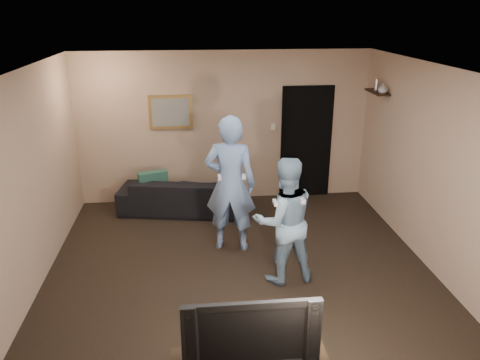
{
  "coord_description": "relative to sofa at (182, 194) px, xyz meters",
  "views": [
    {
      "loc": [
        -0.58,
        -5.35,
        3.27
      ],
      "look_at": [
        0.04,
        0.3,
        1.15
      ],
      "focal_mm": 35.0,
      "sensor_mm": 36.0,
      "label": 1
    }
  ],
  "objects": [
    {
      "name": "ground",
      "position": [
        0.77,
        -1.99,
        -0.3
      ],
      "size": [
        5.0,
        5.0,
        0.0
      ],
      "primitive_type": "plane",
      "color": "black",
      "rests_on": "ground"
    },
    {
      "name": "ceiling",
      "position": [
        0.77,
        -1.99,
        2.3
      ],
      "size": [
        5.0,
        5.0,
        0.04
      ],
      "primitive_type": "cube",
      "color": "silver",
      "rests_on": "wall_back"
    },
    {
      "name": "wall_back",
      "position": [
        0.77,
        0.51,
        1.0
      ],
      "size": [
        5.0,
        0.04,
        2.6
      ],
      "primitive_type": "cube",
      "color": "tan",
      "rests_on": "ground"
    },
    {
      "name": "wall_front",
      "position": [
        0.77,
        -4.49,
        1.0
      ],
      "size": [
        5.0,
        0.04,
        2.6
      ],
      "primitive_type": "cube",
      "color": "tan",
      "rests_on": "ground"
    },
    {
      "name": "wall_left",
      "position": [
        -1.73,
        -1.99,
        1.0
      ],
      "size": [
        0.04,
        5.0,
        2.6
      ],
      "primitive_type": "cube",
      "color": "tan",
      "rests_on": "ground"
    },
    {
      "name": "wall_right",
      "position": [
        3.27,
        -1.99,
        1.0
      ],
      "size": [
        0.04,
        5.0,
        2.6
      ],
      "primitive_type": "cube",
      "color": "tan",
      "rests_on": "ground"
    },
    {
      "name": "sofa",
      "position": [
        0.0,
        0.0,
        0.0
      ],
      "size": [
        2.15,
        1.16,
        0.6
      ],
      "primitive_type": "imported",
      "rotation": [
        0.0,
        0.0,
        2.96
      ],
      "color": "black",
      "rests_on": "ground"
    },
    {
      "name": "throw_pillow",
      "position": [
        -0.46,
        0.0,
        0.18
      ],
      "size": [
        0.5,
        0.29,
        0.47
      ],
      "primitive_type": "cube",
      "rotation": [
        0.0,
        0.0,
        0.32
      ],
      "color": "#17463B",
      "rests_on": "sofa"
    },
    {
      "name": "painting_frame",
      "position": [
        -0.13,
        0.48,
        1.3
      ],
      "size": [
        0.72,
        0.05,
        0.57
      ],
      "primitive_type": "cube",
      "color": "olive",
      "rests_on": "wall_back"
    },
    {
      "name": "painting_canvas",
      "position": [
        -0.13,
        0.46,
        1.3
      ],
      "size": [
        0.62,
        0.01,
        0.47
      ],
      "primitive_type": "cube",
      "color": "slate",
      "rests_on": "painting_frame"
    },
    {
      "name": "doorway",
      "position": [
        2.22,
        0.48,
        0.7
      ],
      "size": [
        0.9,
        0.06,
        2.0
      ],
      "primitive_type": "cube",
      "color": "black",
      "rests_on": "ground"
    },
    {
      "name": "light_switch",
      "position": [
        1.62,
        0.48,
        1.0
      ],
      "size": [
        0.08,
        0.02,
        0.12
      ],
      "primitive_type": "cube",
      "color": "silver",
      "rests_on": "wall_back"
    },
    {
      "name": "wall_shelf",
      "position": [
        3.16,
        -0.19,
        1.69
      ],
      "size": [
        0.2,
        0.6,
        0.03
      ],
      "primitive_type": "cube",
      "color": "black",
      "rests_on": "wall_right"
    },
    {
      "name": "shelf_vase",
      "position": [
        3.16,
        -0.39,
        1.78
      ],
      "size": [
        0.18,
        0.18,
        0.15
      ],
      "primitive_type": "imported",
      "rotation": [
        0.0,
        0.0,
        -0.26
      ],
      "color": "#B5B5BA",
      "rests_on": "wall_shelf"
    },
    {
      "name": "shelf_figurine",
      "position": [
        3.16,
        -0.13,
        1.8
      ],
      "size": [
        0.06,
        0.06,
        0.18
      ],
      "primitive_type": "cylinder",
      "color": "silver",
      "rests_on": "wall_shelf"
    },
    {
      "name": "television",
      "position": [
        0.61,
        -4.22,
        0.51
      ],
      "size": [
        1.11,
        0.15,
        0.64
      ],
      "primitive_type": "imported",
      "rotation": [
        0.0,
        0.0,
        -0.01
      ],
      "color": "black",
      "rests_on": "tv_console"
    },
    {
      "name": "wii_player_left",
      "position": [
        0.71,
        -1.35,
        0.67
      ],
      "size": [
        0.79,
        0.61,
        1.94
      ],
      "color": "#7798CE",
      "rests_on": "ground"
    },
    {
      "name": "wii_player_right",
      "position": [
        1.29,
        -2.26,
        0.51
      ],
      "size": [
        0.86,
        0.71,
        1.62
      ],
      "color": "#81A3BB",
      "rests_on": "ground"
    }
  ]
}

